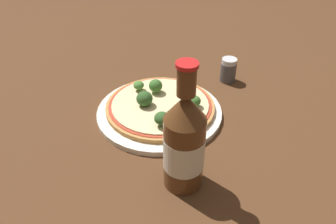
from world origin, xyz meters
TOP-DOWN VIEW (x-y plane):
  - ground_plane at (0.00, 0.00)m, footprint 3.00×3.00m
  - plate at (-0.02, -0.02)m, footprint 0.28×0.28m
  - pizza at (-0.02, -0.01)m, footprint 0.24×0.24m
  - broccoli_floret_0 at (-0.03, 0.06)m, footprint 0.03×0.03m
  - broccoli_floret_1 at (0.05, -0.05)m, footprint 0.03×0.03m
  - broccoli_floret_2 at (-0.09, -0.03)m, footprint 0.02×0.02m
  - broccoli_floret_3 at (-0.03, -0.04)m, footprint 0.04×0.04m
  - broccoli_floret_4 at (-0.07, -0.00)m, footprint 0.03×0.03m
  - broccoli_floret_5 at (0.03, 0.05)m, footprint 0.03×0.03m
  - broccoli_floret_6 at (0.06, -0.01)m, footprint 0.03×0.03m
  - beer_bottle at (0.18, -0.07)m, footprint 0.07×0.07m
  - pepper_shaker at (-0.06, 0.21)m, footprint 0.04×0.04m

SIDE VIEW (x-z plane):
  - ground_plane at x=0.00m, z-range 0.00..0.00m
  - plate at x=-0.02m, z-range 0.00..0.01m
  - pizza at x=-0.02m, z-range 0.01..0.03m
  - pepper_shaker at x=-0.06m, z-range 0.00..0.06m
  - broccoli_floret_2 at x=-0.09m, z-range 0.03..0.05m
  - broccoli_floret_6 at x=0.06m, z-range 0.03..0.05m
  - broccoli_floret_5 at x=0.03m, z-range 0.03..0.05m
  - broccoli_floret_3 at x=-0.03m, z-range 0.03..0.06m
  - broccoli_floret_1 at x=0.05m, z-range 0.03..0.06m
  - broccoli_floret_4 at x=-0.07m, z-range 0.03..0.06m
  - broccoli_floret_0 at x=-0.03m, z-range 0.03..0.06m
  - beer_bottle at x=0.18m, z-range -0.03..0.21m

